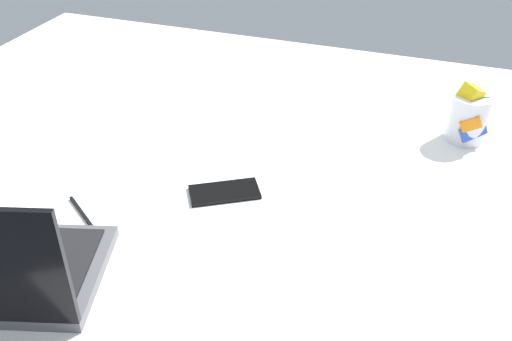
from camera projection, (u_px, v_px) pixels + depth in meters
The scene contains 4 objects.
bed_mattress at pixel (222, 185), 134.31cm from camera, with size 180.00×140.00×18.00cm, color white.
snack_cup at pixel (469, 116), 130.90cm from camera, with size 9.22×10.52×14.28cm.
cell_phone at pixel (224, 192), 116.01cm from camera, with size 6.80×14.00×0.80cm, color black.
charger_cable at pixel (87, 220), 108.79cm from camera, with size 17.00×0.60×0.60cm, color black.
Camera 1 is at (-44.13, 100.71, 86.62)cm, focal length 40.30 mm.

